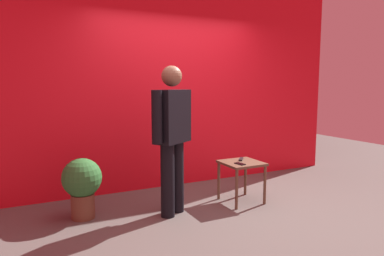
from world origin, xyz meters
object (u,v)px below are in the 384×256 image
Objects in this scene: side_table at (242,168)px; tv_remote at (241,159)px; cell_phone at (240,164)px; potted_plant at (82,183)px; standing_person at (172,133)px.

tv_remote reaches higher than side_table.
potted_plant is at bearing 159.65° from cell_phone.
standing_person is 2.49× the size of potted_plant.
cell_phone is (0.87, -0.09, -0.43)m from standing_person.
potted_plant is at bearing 161.28° from standing_person.
cell_phone is 0.21× the size of potted_plant.
standing_person is 10.05× the size of tv_remote.
side_table is at bearing 0.19° from standing_person.
standing_person reaches higher than side_table.
potted_plant is at bearing 170.49° from side_table.
potted_plant reaches higher than tv_remote.
cell_phone reaches higher than side_table.
tv_remote is at bearing 59.43° from side_table.
standing_person is 1.09m from side_table.
side_table is 0.16m from cell_phone.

